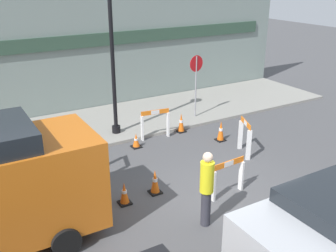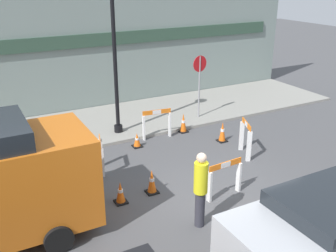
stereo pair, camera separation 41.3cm
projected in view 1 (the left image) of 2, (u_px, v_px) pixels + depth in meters
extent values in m
plane|color=#4C4C4F|center=(226.00, 202.00, 9.64)|extent=(60.00, 60.00, 0.00)
cube|color=gray|center=(120.00, 121.00, 14.74)|extent=(18.00, 3.76, 0.10)
cube|color=gray|center=(96.00, 41.00, 15.32)|extent=(18.00, 0.12, 5.50)
cube|color=#2D4738|center=(97.00, 40.00, 15.21)|extent=(16.20, 0.10, 0.50)
cylinder|color=black|center=(116.00, 129.00, 13.49)|extent=(0.29, 0.29, 0.24)
cylinder|color=black|center=(113.00, 68.00, 12.71)|extent=(0.13, 0.13, 4.49)
cylinder|color=gray|center=(196.00, 87.00, 14.62)|extent=(0.06, 0.06, 2.31)
cylinder|color=red|center=(196.00, 64.00, 14.30)|extent=(0.60, 0.09, 0.60)
cube|color=white|center=(101.00, 154.00, 11.18)|extent=(0.14, 0.09, 0.85)
cube|color=white|center=(103.00, 164.00, 10.59)|extent=(0.14, 0.09, 0.85)
cube|color=orange|center=(101.00, 142.00, 10.70)|extent=(0.22, 0.69, 0.15)
cube|color=white|center=(101.00, 142.00, 10.70)|extent=(0.09, 0.21, 0.14)
cube|color=white|center=(213.00, 186.00, 9.54)|extent=(0.07, 0.14, 0.81)
cube|color=white|center=(241.00, 176.00, 10.03)|extent=(0.07, 0.14, 0.81)
cube|color=orange|center=(229.00, 164.00, 9.61)|extent=(1.00, 0.09, 0.15)
cube|color=white|center=(229.00, 164.00, 9.61)|extent=(0.30, 0.05, 0.14)
cube|color=white|center=(249.00, 145.00, 11.62)|extent=(0.14, 0.11, 0.95)
cube|color=white|center=(240.00, 135.00, 12.36)|extent=(0.14, 0.11, 0.95)
cube|color=orange|center=(246.00, 123.00, 11.79)|extent=(0.35, 0.80, 0.15)
cube|color=white|center=(246.00, 123.00, 11.79)|extent=(0.13, 0.25, 0.14)
cube|color=white|center=(168.00, 124.00, 13.32)|extent=(0.08, 0.14, 0.86)
cube|color=white|center=(142.00, 128.00, 12.99)|extent=(0.08, 0.14, 0.86)
cube|color=orange|center=(155.00, 112.00, 12.97)|extent=(0.98, 0.16, 0.15)
cube|color=white|center=(155.00, 112.00, 12.97)|extent=(0.30, 0.07, 0.14)
cube|color=black|center=(155.00, 192.00, 10.02)|extent=(0.30, 0.30, 0.04)
cone|color=orange|center=(155.00, 181.00, 9.90)|extent=(0.23, 0.23, 0.61)
cylinder|color=white|center=(155.00, 180.00, 9.89)|extent=(0.13, 0.13, 0.09)
cube|color=black|center=(125.00, 203.00, 9.56)|extent=(0.30, 0.30, 0.04)
cone|color=orange|center=(124.00, 193.00, 9.45)|extent=(0.22, 0.23, 0.53)
cylinder|color=white|center=(124.00, 192.00, 9.44)|extent=(0.13, 0.13, 0.07)
cube|color=black|center=(181.00, 131.00, 13.85)|extent=(0.30, 0.30, 0.04)
cone|color=orange|center=(181.00, 122.00, 13.73)|extent=(0.23, 0.22, 0.64)
cylinder|color=white|center=(181.00, 121.00, 13.71)|extent=(0.13, 0.13, 0.09)
cube|color=black|center=(220.00, 140.00, 13.13)|extent=(0.30, 0.30, 0.04)
cone|color=orange|center=(221.00, 130.00, 13.00)|extent=(0.22, 0.22, 0.65)
cylinder|color=white|center=(221.00, 129.00, 12.99)|extent=(0.13, 0.13, 0.09)
cube|color=black|center=(136.00, 147.00, 12.62)|extent=(0.30, 0.30, 0.04)
cone|color=orange|center=(136.00, 140.00, 12.54)|extent=(0.23, 0.22, 0.43)
cylinder|color=white|center=(136.00, 139.00, 12.53)|extent=(0.13, 0.13, 0.06)
cylinder|color=#33333D|center=(206.00, 208.00, 8.62)|extent=(0.28, 0.28, 0.84)
cylinder|color=yellow|center=(207.00, 177.00, 8.34)|extent=(0.39, 0.39, 0.70)
sphere|color=beige|center=(208.00, 157.00, 8.17)|extent=(0.28, 0.28, 0.22)
cylinder|color=black|center=(41.00, 196.00, 9.30)|extent=(0.60, 0.18, 0.60)
cylinder|color=black|center=(66.00, 242.00, 7.73)|extent=(0.60, 0.18, 0.60)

